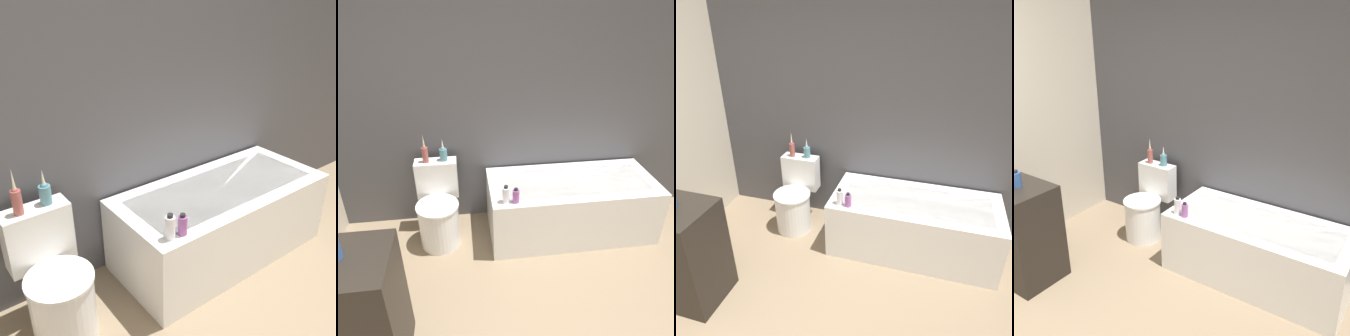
# 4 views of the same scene
# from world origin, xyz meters

# --- Properties ---
(wall_back_tiled) EXTENTS (6.40, 0.06, 2.60)m
(wall_back_tiled) POSITION_xyz_m (0.00, 2.24, 1.30)
(wall_back_tiled) COLOR #4C4C51
(wall_back_tiled) RESTS_ON ground_plane
(bathtub) EXTENTS (1.58, 0.72, 0.57)m
(bathtub) POSITION_xyz_m (0.69, 1.83, 0.29)
(bathtub) COLOR white
(bathtub) RESTS_ON ground
(toilet) EXTENTS (0.39, 0.54, 0.75)m
(toilet) POSITION_xyz_m (-0.58, 1.86, 0.32)
(toilet) COLOR white
(toilet) RESTS_ON ground
(vanity_counter) EXTENTS (0.79, 0.46, 0.88)m
(vanity_counter) POSITION_xyz_m (-1.13, 0.70, 0.44)
(vanity_counter) COLOR black
(vanity_counter) RESTS_ON ground
(soap_bottle_glass) EXTENTS (0.08, 0.08, 0.15)m
(soap_bottle_glass) POSITION_xyz_m (-1.03, 0.72, 0.95)
(soap_bottle_glass) COLOR #335999
(soap_bottle_glass) RESTS_ON vanity_counter
(vase_gold) EXTENTS (0.06, 0.06, 0.28)m
(vase_gold) POSITION_xyz_m (-0.66, 2.04, 0.84)
(vase_gold) COLOR #994C47
(vase_gold) RESTS_ON toilet
(vase_silver) EXTENTS (0.07, 0.07, 0.22)m
(vase_silver) POSITION_xyz_m (-0.50, 2.06, 0.83)
(vase_silver) COLOR teal
(vase_silver) RESTS_ON toilet
(shampoo_bottle_tall) EXTENTS (0.06, 0.06, 0.16)m
(shampoo_bottle_tall) POSITION_xyz_m (0.02, 1.56, 0.64)
(shampoo_bottle_tall) COLOR silver
(shampoo_bottle_tall) RESTS_ON bathtub
(shampoo_bottle_short) EXTENTS (0.06, 0.06, 0.14)m
(shampoo_bottle_short) POSITION_xyz_m (0.10, 1.55, 0.63)
(shampoo_bottle_short) COLOR #8C4C8C
(shampoo_bottle_short) RESTS_ON bathtub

